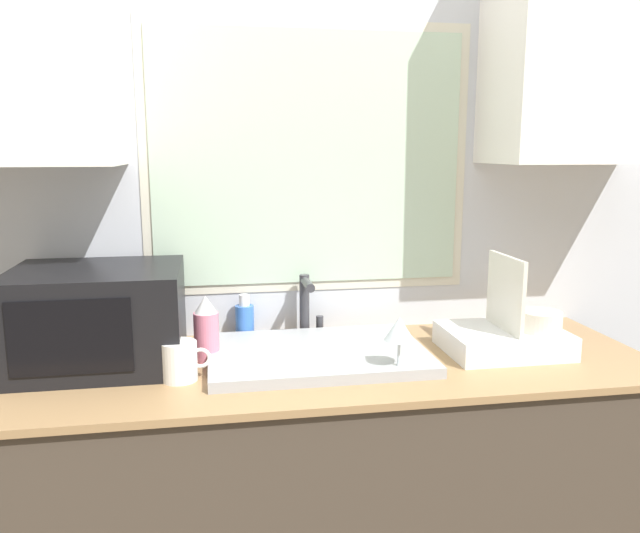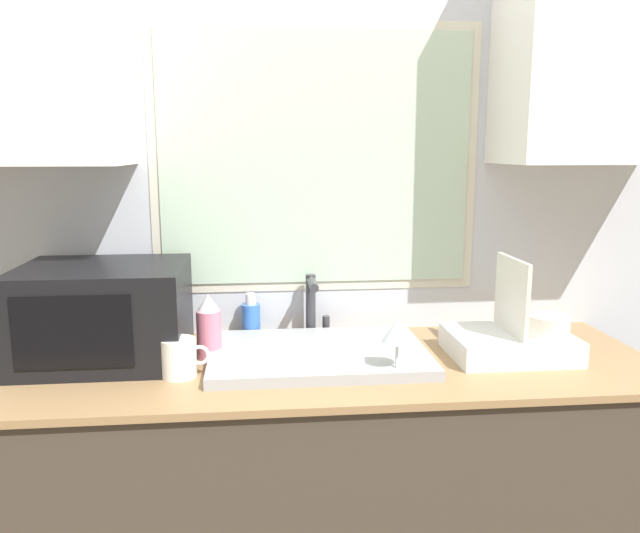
% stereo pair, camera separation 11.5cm
% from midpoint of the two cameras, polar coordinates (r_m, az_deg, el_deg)
% --- Properties ---
extents(countertop, '(1.87, 0.66, 0.93)m').
position_cam_midpoint_polar(countertop, '(2.00, -1.22, -21.22)').
color(countertop, '#42382D').
rests_on(countertop, ground_plane).
extents(wall_back, '(6.00, 0.38, 2.60)m').
position_cam_midpoint_polar(wall_back, '(2.00, -2.64, 7.93)').
color(wall_back, silver).
rests_on(wall_back, ground_plane).
extents(sink_basin, '(0.62, 0.43, 0.03)m').
position_cam_midpoint_polar(sink_basin, '(1.81, -2.10, -8.03)').
color(sink_basin, '#9EA0A5').
rests_on(sink_basin, countertop).
extents(faucet, '(0.08, 0.15, 0.20)m').
position_cam_midpoint_polar(faucet, '(1.99, -2.86, -3.20)').
color(faucet, '#333338').
rests_on(faucet, countertop).
extents(microwave, '(0.46, 0.39, 0.27)m').
position_cam_midpoint_polar(microwave, '(1.86, -21.31, -4.32)').
color(microwave, black).
rests_on(microwave, countertop).
extents(dish_rack, '(0.34, 0.26, 0.29)m').
position_cam_midpoint_polar(dish_rack, '(1.92, 15.12, -6.06)').
color(dish_rack, white).
rests_on(dish_rack, countertop).
extents(spray_bottle, '(0.07, 0.07, 0.19)m').
position_cam_midpoint_polar(spray_bottle, '(1.81, -12.16, -5.67)').
color(spray_bottle, '#D8728C').
rests_on(spray_bottle, countertop).
extents(soap_bottle, '(0.06, 0.06, 0.14)m').
position_cam_midpoint_polar(soap_bottle, '(2.02, -8.53, -4.83)').
color(soap_bottle, blue).
rests_on(soap_bottle, countertop).
extents(mug_near_sink, '(0.13, 0.09, 0.10)m').
position_cam_midpoint_polar(mug_near_sink, '(1.69, -14.62, -8.38)').
color(mug_near_sink, white).
rests_on(mug_near_sink, countertop).
extents(wine_glass, '(0.08, 0.08, 0.16)m').
position_cam_midpoint_polar(wine_glass, '(1.65, 5.28, -5.93)').
color(wine_glass, silver).
rests_on(wine_glass, countertop).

